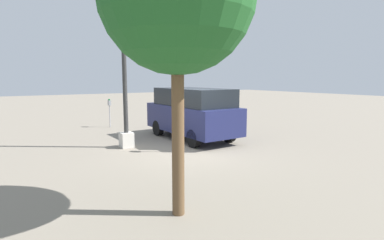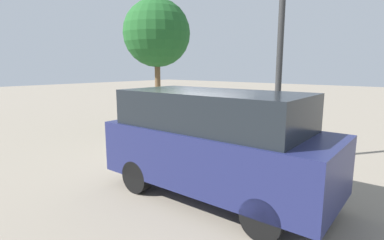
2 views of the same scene
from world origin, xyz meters
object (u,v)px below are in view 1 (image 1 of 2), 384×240
parked_van (192,112)px  parking_meter_near (175,120)px  lamp_post (125,95)px  parking_meter_far (109,106)px

parked_van → parking_meter_near: bearing=131.5°
lamp_post → parked_van: size_ratio=1.30×
lamp_post → parking_meter_near: bearing=-143.7°
parking_meter_near → parked_van: parked_van is taller
parking_meter_near → parked_van: bearing=-50.6°
parking_meter_far → lamp_post: size_ratio=0.25×
parking_meter_far → lamp_post: lamp_post is taller
parked_van → parking_meter_far: bearing=20.8°
lamp_post → parked_van: lamp_post is taller
parking_meter_near → lamp_post: lamp_post is taller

